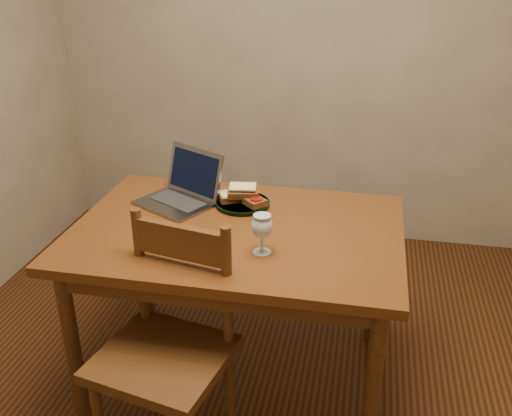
% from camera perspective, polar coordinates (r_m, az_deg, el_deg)
% --- Properties ---
extents(floor, '(3.20, 3.20, 0.02)m').
position_cam_1_polar(floor, '(2.59, 0.28, -18.23)').
color(floor, black).
rests_on(floor, ground).
extents(back_wall, '(3.20, 0.02, 2.60)m').
position_cam_1_polar(back_wall, '(3.52, 5.71, 17.18)').
color(back_wall, gray).
rests_on(back_wall, floor).
extents(table, '(1.30, 0.90, 0.74)m').
position_cam_1_polar(table, '(2.30, -1.91, -3.88)').
color(table, '#47260B').
rests_on(table, floor).
extents(chair, '(0.51, 0.49, 0.46)m').
position_cam_1_polar(chair, '(2.07, -9.04, -13.00)').
color(chair, '#361D0B').
rests_on(chair, floor).
extents(plate, '(0.23, 0.23, 0.02)m').
position_cam_1_polar(plate, '(2.45, -1.34, 0.44)').
color(plate, black).
rests_on(plate, table).
extents(sandwich_cheese, '(0.15, 0.13, 0.04)m').
position_cam_1_polar(sandwich_cheese, '(2.45, -2.18, 1.27)').
color(sandwich_cheese, '#381E0C').
rests_on(sandwich_cheese, plate).
extents(sandwich_tomato, '(0.14, 0.14, 0.04)m').
position_cam_1_polar(sandwich_tomato, '(2.42, -0.38, 0.89)').
color(sandwich_tomato, '#381E0C').
rests_on(sandwich_tomato, plate).
extents(sandwich_top, '(0.14, 0.10, 0.04)m').
position_cam_1_polar(sandwich_top, '(2.43, -1.33, 1.72)').
color(sandwich_top, '#381E0C').
rests_on(sandwich_top, plate).
extents(milk_glass, '(0.08, 0.08, 0.15)m').
position_cam_1_polar(milk_glass, '(2.05, 0.61, -2.62)').
color(milk_glass, white).
rests_on(milk_glass, table).
extents(laptop, '(0.40, 0.39, 0.22)m').
position_cam_1_polar(laptop, '(2.49, -7.28, 1.93)').
color(laptop, slate).
rests_on(laptop, table).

